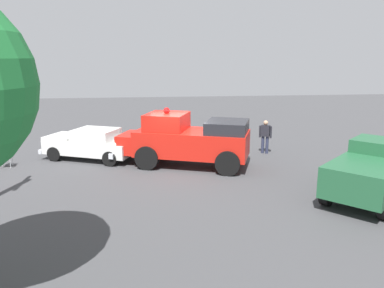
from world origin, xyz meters
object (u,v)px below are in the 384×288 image
object	(u,v)px
lawn_chair_near_truck	(154,139)
spectator_standing	(265,134)
classic_hot_rod	(90,144)
lawn_chair_by_car	(2,154)
spectator_seated	(155,138)
parked_pickup	(372,170)
vintage_fire_truck	(187,139)

from	to	relation	value
lawn_chair_near_truck	spectator_standing	world-z (taller)	spectator_standing
classic_hot_rod	spectator_standing	bearing A→B (deg)	-89.80
lawn_chair_by_car	spectator_seated	xyz separation A→B (m)	(2.21, -6.75, 0.11)
classic_hot_rod	spectator_seated	xyz separation A→B (m)	(1.21, -3.11, -0.05)
parked_pickup	vintage_fire_truck	bearing A→B (deg)	51.18
lawn_chair_by_car	classic_hot_rod	bearing A→B (deg)	-74.69
lawn_chair_by_car	lawn_chair_near_truck	bearing A→B (deg)	-70.79
vintage_fire_truck	spectator_standing	size ratio (longest dim) A/B	3.78
classic_hot_rod	vintage_fire_truck	bearing A→B (deg)	-110.90
parked_pickup	spectator_standing	bearing A→B (deg)	14.83
classic_hot_rod	lawn_chair_by_car	size ratio (longest dim) A/B	4.64
parked_pickup	lawn_chair_near_truck	bearing A→B (deg)	43.03
spectator_seated	spectator_standing	size ratio (longest dim) A/B	0.77
parked_pickup	spectator_standing	xyz separation A→B (m)	(6.42, 1.70, -0.02)
lawn_chair_near_truck	spectator_seated	xyz separation A→B (m)	(-0.12, -0.05, 0.11)
lawn_chair_by_car	vintage_fire_truck	bearing A→B (deg)	-94.92
parked_pickup	lawn_chair_near_truck	distance (m)	10.58
vintage_fire_truck	spectator_seated	world-z (taller)	vintage_fire_truck
lawn_chair_near_truck	vintage_fire_truck	bearing A→B (deg)	-155.60
spectator_seated	vintage_fire_truck	bearing A→B (deg)	-155.50
classic_hot_rod	lawn_chair_near_truck	size ratio (longest dim) A/B	4.64
classic_hot_rod	spectator_seated	world-z (taller)	classic_hot_rod
parked_pickup	lawn_chair_near_truck	size ratio (longest dim) A/B	4.66
spectator_standing	lawn_chair_by_car	bearing A→B (deg)	94.80
vintage_fire_truck	lawn_chair_by_car	bearing A→B (deg)	85.08
parked_pickup	spectator_seated	xyz separation A→B (m)	(7.61, 7.17, -0.29)
classic_hot_rod	lawn_chair_near_truck	distance (m)	3.34
parked_pickup	spectator_seated	distance (m)	10.46
parked_pickup	spectator_standing	distance (m)	6.64
parked_pickup	spectator_standing	world-z (taller)	parked_pickup
spectator_standing	vintage_fire_truck	bearing A→B (deg)	112.56
classic_hot_rod	lawn_chair_near_truck	world-z (taller)	classic_hot_rod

